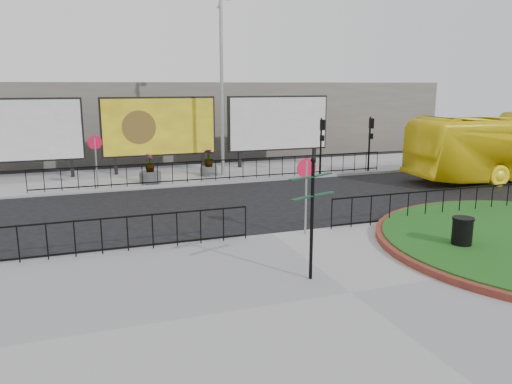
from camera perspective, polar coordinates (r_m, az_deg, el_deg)
name	(u,v)px	position (r m, az deg, el deg)	size (l,w,h in m)	color
ground	(272,237)	(16.28, 1.83, -5.15)	(90.00, 90.00, 0.00)	black
pavement_near	(351,295)	(12.04, 10.76, -11.48)	(30.00, 10.00, 0.12)	gray
pavement_far	(192,174)	(27.48, -7.38, 2.03)	(44.00, 6.00, 0.12)	gray
railing_near_left	(75,239)	(14.76, -20.01, -5.03)	(10.00, 0.10, 1.10)	black
railing_near_right	(443,203)	(19.16, 20.59, -1.21)	(9.00, 0.10, 1.10)	black
railing_far	(223,170)	(25.04, -3.84, 2.54)	(18.00, 0.10, 1.10)	black
speed_sign_far	(95,150)	(24.05, -17.88, 4.58)	(0.64, 0.07, 2.47)	gray
speed_sign_near	(306,179)	(15.86, 5.77, 1.46)	(0.64, 0.07, 2.47)	gray
billboard_left	(18,131)	(27.66, -25.56, 6.32)	(6.20, 0.31, 4.10)	black
billboard_mid	(159,127)	(27.84, -11.00, 7.31)	(6.20, 0.31, 4.10)	black
billboard_right	(278,124)	(29.72, 2.58, 7.81)	(6.20, 0.31, 4.10)	black
lamp_post	(222,85)	(26.46, -3.93, 12.09)	(0.74, 0.18, 9.23)	gray
signal_pole_a	(322,137)	(26.89, 7.50, 6.20)	(0.22, 0.26, 3.00)	black
signal_pole_b	(370,136)	(28.38, 12.93, 6.30)	(0.22, 0.26, 3.00)	black
building_backdrop	(160,118)	(36.97, -10.87, 8.31)	(40.00, 10.00, 5.00)	#6A665D
fingerpost_sign	(312,207)	(12.11, 6.43, -1.71)	(1.39, 0.71, 3.05)	black
litter_bin	(462,234)	(15.56, 22.48, -4.50)	(0.61, 0.61, 1.01)	black
planter_a	(150,173)	(25.01, -12.00, 2.11)	(1.06, 1.06, 1.45)	#4C4C4F
planter_b	(209,166)	(26.59, -5.42, 2.99)	(0.92, 0.92, 1.41)	#4C4C4F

